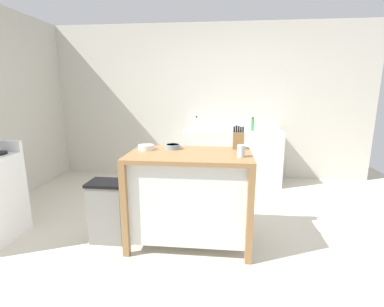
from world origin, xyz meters
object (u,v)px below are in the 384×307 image
(kitchen_island, at_px, (190,193))
(trash_bin, at_px, (108,211))
(bowl_ceramic_wide, at_px, (146,147))
(bottle_hand_soap, at_px, (252,124))
(sink_faucet, at_px, (232,122))
(bottle_spray_cleaner, at_px, (196,123))
(drinking_cup, at_px, (241,151))
(knife_block, at_px, (238,140))
(bowl_ceramic_small, at_px, (173,146))

(kitchen_island, xyz_separation_m, trash_bin, (-0.83, -0.06, -0.20))
(kitchen_island, bearing_deg, bowl_ceramic_wide, 167.31)
(kitchen_island, bearing_deg, bottle_hand_soap, 67.73)
(kitchen_island, distance_m, sink_faucet, 2.23)
(bowl_ceramic_wide, bearing_deg, bottle_spray_cleaner, 79.73)
(bowl_ceramic_wide, height_order, drinking_cup, drinking_cup)
(bowl_ceramic_wide, xyz_separation_m, bottle_hand_soap, (1.24, 1.81, 0.03))
(knife_block, xyz_separation_m, trash_bin, (-1.30, -0.31, -0.70))
(trash_bin, bearing_deg, bottle_spray_cleaner, 70.67)
(bowl_ceramic_wide, xyz_separation_m, bottle_spray_cleaner, (0.34, 1.88, 0.03))
(kitchen_island, relative_size, trash_bin, 1.87)
(bottle_spray_cleaner, distance_m, bottle_hand_soap, 0.90)
(knife_block, bearing_deg, kitchen_island, -151.88)
(bowl_ceramic_small, xyz_separation_m, drinking_cup, (0.67, -0.29, 0.03))
(kitchen_island, relative_size, bowl_ceramic_small, 7.46)
(bowl_ceramic_wide, relative_size, sink_faucet, 0.71)
(trash_bin, xyz_separation_m, bottle_hand_soap, (1.61, 1.97, 0.67))
(drinking_cup, xyz_separation_m, bottle_hand_soap, (0.31, 2.03, 0.00))
(kitchen_island, distance_m, bottle_hand_soap, 2.12)
(bottle_spray_cleaner, bearing_deg, bottle_hand_soap, -4.37)
(knife_block, distance_m, drinking_cup, 0.37)
(drinking_cup, distance_m, bottle_spray_cleaner, 2.18)
(bottle_spray_cleaner, bearing_deg, sink_faucet, 14.21)
(bowl_ceramic_small, distance_m, trash_bin, 0.93)
(bowl_ceramic_wide, height_order, sink_faucet, sink_faucet)
(kitchen_island, relative_size, bottle_spray_cleaner, 5.40)
(drinking_cup, bearing_deg, knife_block, 91.00)
(trash_bin, bearing_deg, sink_faucet, 59.18)
(trash_bin, bearing_deg, kitchen_island, 3.85)
(bowl_ceramic_small, xyz_separation_m, bowl_ceramic_wide, (-0.26, -0.07, 0.00))
(trash_bin, height_order, bottle_spray_cleaner, bottle_spray_cleaner)
(bowl_ceramic_wide, bearing_deg, kitchen_island, -12.69)
(sink_faucet, bearing_deg, knife_block, -90.14)
(bowl_ceramic_small, height_order, bottle_spray_cleaner, bottle_spray_cleaner)
(bowl_ceramic_wide, distance_m, sink_faucet, 2.23)
(kitchen_island, relative_size, knife_block, 4.91)
(bowl_ceramic_small, height_order, trash_bin, bowl_ceramic_small)
(knife_block, relative_size, trash_bin, 0.38)
(knife_block, relative_size, bowl_ceramic_small, 1.52)
(bottle_spray_cleaner, bearing_deg, drinking_cup, -74.21)
(drinking_cup, relative_size, trash_bin, 0.18)
(trash_bin, relative_size, bottle_spray_cleaner, 2.88)
(kitchen_island, distance_m, bottle_spray_cleaner, 2.04)
(bottle_hand_soap, bearing_deg, bottle_spray_cleaner, 175.63)
(drinking_cup, height_order, bottle_hand_soap, bottle_hand_soap)
(knife_block, relative_size, sink_faucet, 1.09)
(knife_block, height_order, bowl_ceramic_small, knife_block)
(drinking_cup, bearing_deg, bowl_ceramic_small, 156.99)
(kitchen_island, xyz_separation_m, bottle_hand_soap, (0.78, 1.91, 0.47))
(knife_block, distance_m, bottle_hand_soap, 1.69)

